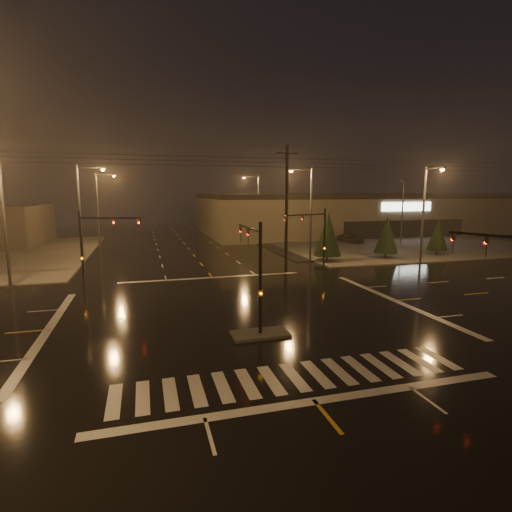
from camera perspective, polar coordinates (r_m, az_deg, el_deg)
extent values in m
plane|color=black|center=(25.16, -2.00, -8.21)|extent=(140.00, 140.00, 0.00)
cube|color=#4A4742|center=(64.61, 17.88, 2.07)|extent=(36.00, 36.00, 0.12)
cube|color=#4A4742|center=(21.48, 0.60, -11.08)|extent=(3.00, 1.60, 0.15)
cube|color=beige|center=(17.15, 5.54, -16.81)|extent=(15.00, 2.60, 0.01)
cube|color=beige|center=(15.51, 8.39, -19.83)|extent=(16.00, 0.50, 0.01)
cube|color=beige|center=(35.60, -6.24, -3.08)|extent=(16.00, 0.50, 0.01)
cube|color=black|center=(65.93, 22.47, 1.93)|extent=(50.00, 24.00, 0.08)
cube|color=#6C644D|center=(80.50, 14.67, 5.98)|extent=(60.00, 28.00, 7.00)
cube|color=black|center=(80.40, 14.77, 8.33)|extent=(60.20, 28.20, 0.80)
cube|color=white|center=(68.65, 20.72, 6.62)|extent=(9.00, 0.20, 1.40)
cube|color=black|center=(68.90, 20.52, 3.63)|extent=(22.00, 0.15, 2.80)
cylinder|color=black|center=(20.65, 0.62, -3.44)|extent=(0.18, 0.18, 6.00)
cylinder|color=black|center=(22.41, -1.00, 4.02)|extent=(0.12, 4.50, 0.12)
imported|color=#594707|center=(24.37, -2.22, 4.31)|extent=(0.16, 0.20, 1.00)
cube|color=#594707|center=(20.81, 0.62, -5.32)|extent=(0.25, 0.18, 0.35)
cylinder|color=black|center=(37.78, 9.72, 2.16)|extent=(0.18, 0.18, 6.00)
cylinder|color=black|center=(35.83, 7.01, 5.86)|extent=(4.74, 1.82, 0.12)
imported|color=#594707|center=(34.34, 4.24, 5.69)|extent=(0.24, 0.22, 1.00)
cube|color=#594707|center=(37.87, 9.69, 1.11)|extent=(0.25, 0.18, 0.35)
cylinder|color=black|center=(34.47, -23.66, 0.86)|extent=(0.18, 0.18, 6.00)
cylinder|color=black|center=(33.13, -20.09, 5.12)|extent=(4.74, 1.82, 0.12)
imported|color=#594707|center=(32.28, -16.43, 5.12)|extent=(0.24, 0.22, 1.00)
cube|color=#594707|center=(34.56, -23.59, -0.29)|extent=(0.25, 0.18, 0.35)
cylinder|color=black|center=(21.48, 30.61, 2.53)|extent=(1.48, 3.80, 0.12)
imported|color=#594707|center=(22.26, 26.37, 2.91)|extent=(0.22, 0.24, 1.00)
cylinder|color=#38383A|center=(41.81, -23.84, 4.93)|extent=(0.24, 0.24, 10.00)
cylinder|color=#38383A|center=(41.65, -22.60, 11.61)|extent=(2.40, 0.14, 0.14)
cube|color=#38383A|center=(41.54, -21.06, 11.64)|extent=(0.70, 0.30, 0.18)
sphere|color=orange|center=(41.54, -21.05, 11.46)|extent=(0.32, 0.32, 0.32)
cylinder|color=#38383A|center=(57.68, -21.68, 6.00)|extent=(0.24, 0.24, 10.00)
cylinder|color=#38383A|center=(57.56, -20.76, 10.84)|extent=(2.40, 0.14, 0.14)
cube|color=#38383A|center=(57.48, -19.64, 10.85)|extent=(0.70, 0.30, 0.18)
sphere|color=orange|center=(57.48, -19.64, 10.72)|extent=(0.32, 0.32, 0.32)
cylinder|color=#38383A|center=(43.00, 7.84, 5.71)|extent=(0.24, 0.24, 10.00)
cylinder|color=#38383A|center=(42.53, 6.47, 12.17)|extent=(2.40, 0.14, 0.14)
cube|color=#38383A|center=(42.12, 5.05, 12.16)|extent=(0.70, 0.30, 0.18)
sphere|color=orange|center=(42.12, 5.05, 11.98)|extent=(0.32, 0.32, 0.32)
cylinder|color=#38383A|center=(61.83, 0.37, 6.81)|extent=(0.24, 0.24, 10.00)
cylinder|color=#38383A|center=(61.50, -0.72, 11.27)|extent=(2.40, 0.14, 0.14)
cube|color=#38383A|center=(61.22, -1.74, 11.23)|extent=(0.70, 0.30, 0.18)
sphere|color=orange|center=(61.21, -1.74, 11.10)|extent=(0.32, 0.32, 0.32)
cylinder|color=#38383A|center=(36.41, -32.27, 3.79)|extent=(0.24, 0.24, 10.00)
cylinder|color=#38383A|center=(44.58, 22.75, 5.21)|extent=(0.24, 0.24, 10.00)
cylinder|color=#38383A|center=(43.64, 24.14, 11.37)|extent=(0.14, 2.40, 0.14)
cube|color=#38383A|center=(42.79, 25.09, 11.30)|extent=(0.30, 0.70, 0.18)
sphere|color=orange|center=(42.78, 25.08, 11.13)|extent=(0.32, 0.32, 0.32)
cylinder|color=black|center=(39.80, 4.38, 6.94)|extent=(0.32, 0.32, 12.00)
cube|color=black|center=(39.94, 4.47, 14.42)|extent=(2.20, 0.12, 0.12)
cylinder|color=black|center=(43.98, 10.12, -0.37)|extent=(0.18, 0.18, 0.70)
cone|color=black|center=(43.63, 10.22, 3.07)|extent=(2.95, 2.95, 4.60)
cylinder|color=black|center=(47.62, 18.01, 0.04)|extent=(0.18, 0.18, 0.70)
cone|color=black|center=(47.32, 18.15, 2.94)|extent=(2.65, 2.65, 4.14)
cylinder|color=black|center=(52.14, 24.38, 0.43)|extent=(0.18, 0.18, 0.70)
cone|color=black|center=(51.88, 24.53, 2.82)|extent=(2.35, 2.35, 3.68)
imported|color=black|center=(60.75, 13.28, 2.50)|extent=(2.91, 4.74, 1.51)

